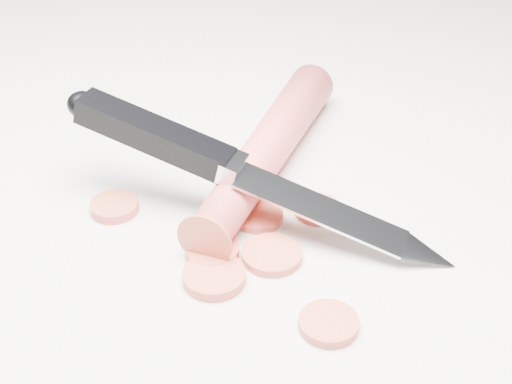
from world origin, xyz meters
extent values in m
plane|color=silver|center=(0.00, 0.00, 0.00)|extent=(2.40, 2.40, 0.00)
cylinder|color=#D44142|center=(0.06, 0.03, 0.02)|extent=(0.15, 0.20, 0.03)
cylinder|color=#C64B32|center=(0.00, -0.08, 0.00)|extent=(0.04, 0.04, 0.01)
cylinder|color=#C64B32|center=(0.04, -0.07, 0.00)|extent=(0.04, 0.04, 0.01)
cylinder|color=#C64B32|center=(0.00, -0.06, 0.00)|extent=(0.03, 0.03, 0.01)
cylinder|color=#C64B32|center=(0.04, -0.03, 0.00)|extent=(0.03, 0.03, 0.01)
cylinder|color=#C64B32|center=(0.08, -0.03, 0.00)|extent=(0.03, 0.03, 0.01)
cylinder|color=#C64B32|center=(-0.05, 0.00, 0.00)|extent=(0.03, 0.03, 0.01)
cylinder|color=#C64B32|center=(0.00, -0.08, 0.00)|extent=(0.03, 0.03, 0.01)
cylinder|color=#C64B32|center=(0.05, -0.13, 0.00)|extent=(0.03, 0.03, 0.01)
camera|label=1|loc=(-0.05, -0.39, 0.29)|focal=50.00mm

